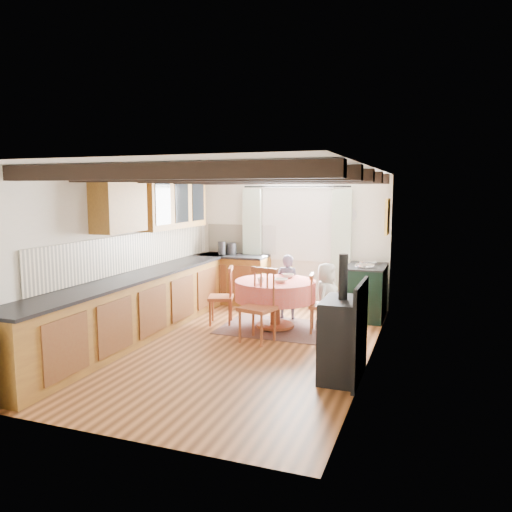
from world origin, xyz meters
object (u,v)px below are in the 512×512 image
at_px(dining_table, 275,304).
at_px(aga_range, 366,291).
at_px(child_far, 287,287).
at_px(chair_near, 257,306).
at_px(chair_left, 221,295).
at_px(cup, 261,281).
at_px(cast_iron_stove, 342,317).
at_px(chair_right, 322,303).
at_px(child_right, 326,298).

bearing_deg(dining_table, aga_range, 42.58).
bearing_deg(child_far, chair_near, 88.72).
relative_size(chair_near, chair_left, 1.12).
bearing_deg(aga_range, dining_table, -137.42).
distance_m(aga_range, cup, 2.02).
relative_size(cast_iron_stove, cup, 14.77).
height_order(chair_right, cast_iron_stove, cast_iron_stove).
relative_size(dining_table, cast_iron_stove, 0.87).
xyz_separation_m(chair_left, aga_range, (2.13, 1.18, -0.01)).
bearing_deg(aga_range, child_far, -157.02).
bearing_deg(child_far, chair_right, 140.44).
xyz_separation_m(dining_table, chair_near, (-0.03, -0.75, 0.15)).
relative_size(chair_near, cast_iron_stove, 0.73).
xyz_separation_m(chair_left, cast_iron_stove, (2.24, -1.67, 0.25)).
relative_size(aga_range, child_right, 0.93).
height_order(dining_table, chair_near, chair_near).
relative_size(aga_range, cup, 10.17).
height_order(chair_right, aga_range, aga_range).
distance_m(aga_range, cast_iron_stove, 2.86).
xyz_separation_m(chair_near, chair_right, (0.76, 0.77, -0.07)).
bearing_deg(chair_left, chair_right, 74.71).
bearing_deg(child_far, cast_iron_stove, 120.07).
bearing_deg(aga_range, chair_near, -123.75).
height_order(chair_right, child_right, child_right).
relative_size(chair_left, chair_right, 1.04).
distance_m(cast_iron_stove, cup, 2.03).
bearing_deg(chair_near, chair_left, 154.71).
bearing_deg(chair_left, cast_iron_stove, 35.70).
xyz_separation_m(aga_range, cast_iron_stove, (0.11, -2.85, 0.26)).
height_order(child_far, child_right, child_far).
height_order(cast_iron_stove, child_far, cast_iron_stove).
relative_size(chair_left, child_far, 0.86).
distance_m(chair_near, cup, 0.52).
relative_size(chair_right, cup, 9.25).
distance_m(chair_near, cast_iron_stove, 1.69).
xyz_separation_m(chair_right, cast_iron_stove, (0.61, -1.73, 0.27)).
height_order(aga_range, cup, aga_range).
bearing_deg(chair_left, aga_range, 101.38).
height_order(chair_left, aga_range, chair_left).
xyz_separation_m(dining_table, child_right, (0.78, 0.06, 0.15)).
relative_size(chair_left, cast_iron_stove, 0.65).
xyz_separation_m(aga_range, child_right, (-0.45, -1.07, 0.07)).
distance_m(chair_left, chair_right, 1.63).
height_order(chair_near, cast_iron_stove, cast_iron_stove).
height_order(aga_range, child_right, child_right).
bearing_deg(child_far, aga_range, -156.53).
bearing_deg(aga_range, cast_iron_stove, -87.79).
distance_m(chair_left, cast_iron_stove, 2.80).
height_order(dining_table, aga_range, aga_range).
relative_size(chair_near, cup, 10.78).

